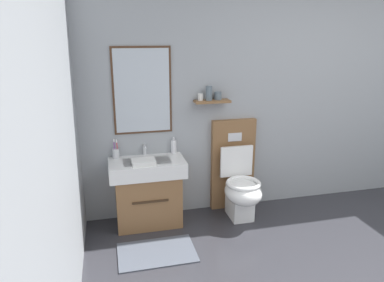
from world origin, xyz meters
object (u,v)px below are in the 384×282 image
at_px(toothbrush_cup, 116,153).
at_px(folded_hand_towel, 144,162).
at_px(soap_dispenser, 174,147).
at_px(vanity_sink_left, 148,190).
at_px(toilet, 238,181).

height_order(toothbrush_cup, folded_hand_towel, toothbrush_cup).
relative_size(soap_dispenser, folded_hand_towel, 0.78).
bearing_deg(vanity_sink_left, folded_hand_towel, -109.59).
xyz_separation_m(vanity_sink_left, soap_dispenser, (0.30, 0.14, 0.39)).
xyz_separation_m(toilet, folded_hand_towel, (-0.99, -0.09, 0.33)).
height_order(vanity_sink_left, toilet, toilet).
distance_m(vanity_sink_left, soap_dispenser, 0.51).
distance_m(toothbrush_cup, folded_hand_towel, 0.35).
xyz_separation_m(vanity_sink_left, toothbrush_cup, (-0.29, 0.13, 0.38)).
distance_m(toilet, folded_hand_towel, 1.04).
xyz_separation_m(toilet, toothbrush_cup, (-1.24, 0.16, 0.36)).
relative_size(toilet, folded_hand_towel, 4.55).
distance_m(toilet, toothbrush_cup, 1.30).
xyz_separation_m(soap_dispenser, folded_hand_towel, (-0.34, -0.26, -0.05)).
bearing_deg(soap_dispenser, toilet, -14.76).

